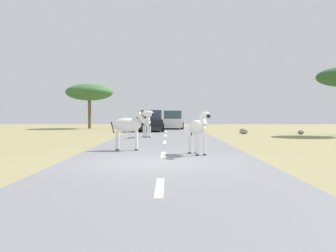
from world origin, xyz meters
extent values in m
plane|color=#8E8456|center=(0.00, 0.00, 0.00)|extent=(90.00, 90.00, 0.00)
cube|color=slate|center=(0.29, 0.00, 0.03)|extent=(6.00, 64.00, 0.05)
cube|color=silver|center=(0.29, -4.00, 0.05)|extent=(0.16, 2.00, 0.01)
cube|color=silver|center=(0.29, 2.00, 0.05)|extent=(0.16, 2.00, 0.01)
cube|color=silver|center=(0.29, 8.00, 0.05)|extent=(0.16, 2.00, 0.01)
cube|color=silver|center=(0.29, 14.00, 0.05)|extent=(0.16, 2.00, 0.01)
cube|color=silver|center=(0.29, 20.00, 0.05)|extent=(0.16, 2.00, 0.01)
cube|color=silver|center=(0.29, 26.00, 0.05)|extent=(0.16, 2.00, 0.01)
ellipsoid|color=silver|center=(-0.84, 12.19, 0.97)|extent=(0.64, 1.11, 0.49)
cylinder|color=silver|center=(-0.89, 11.83, 0.40)|extent=(0.12, 0.12, 0.71)
cylinder|color=#28231E|center=(-0.89, 11.83, 0.07)|extent=(0.14, 0.14, 0.05)
cylinder|color=silver|center=(-0.63, 11.89, 0.40)|extent=(0.12, 0.12, 0.71)
cylinder|color=#28231E|center=(-0.63, 11.89, 0.07)|extent=(0.14, 0.14, 0.05)
cylinder|color=silver|center=(-1.05, 12.49, 0.40)|extent=(0.12, 0.12, 0.71)
cylinder|color=#28231E|center=(-1.05, 12.49, 0.07)|extent=(0.14, 0.14, 0.05)
cylinder|color=silver|center=(-0.79, 12.55, 0.40)|extent=(0.12, 0.12, 0.71)
cylinder|color=#28231E|center=(-0.79, 12.55, 0.07)|extent=(0.14, 0.14, 0.05)
cylinder|color=silver|center=(-0.72, 11.71, 1.22)|extent=(0.27, 0.40, 0.42)
cube|color=black|center=(-0.72, 11.71, 1.30)|extent=(0.12, 0.34, 0.29)
ellipsoid|color=silver|center=(-0.67, 11.47, 1.37)|extent=(0.29, 0.48, 0.23)
ellipsoid|color=black|center=(-0.62, 11.30, 1.36)|extent=(0.17, 0.18, 0.14)
cone|color=silver|center=(-0.76, 11.57, 1.49)|extent=(0.10, 0.10, 0.13)
cone|color=silver|center=(-0.63, 11.60, 1.49)|extent=(0.10, 0.10, 0.13)
cylinder|color=black|center=(-0.96, 12.70, 0.87)|extent=(0.07, 0.15, 0.42)
ellipsoid|color=silver|center=(-1.15, 3.71, 1.04)|extent=(1.14, 0.50, 0.53)
cylinder|color=silver|center=(-0.77, 3.59, 0.43)|extent=(0.12, 0.12, 0.76)
cylinder|color=#28231E|center=(-0.77, 3.59, 0.08)|extent=(0.13, 0.13, 0.05)
cylinder|color=silver|center=(-0.79, 3.87, 0.43)|extent=(0.12, 0.12, 0.76)
cylinder|color=#28231E|center=(-0.79, 3.87, 0.08)|extent=(0.13, 0.13, 0.05)
cylinder|color=silver|center=(-1.51, 3.55, 0.43)|extent=(0.12, 0.12, 0.76)
cylinder|color=#28231E|center=(-1.51, 3.55, 0.08)|extent=(0.13, 0.13, 0.05)
cylinder|color=silver|center=(-1.52, 3.84, 0.43)|extent=(0.12, 0.12, 0.76)
cylinder|color=#28231E|center=(-1.52, 3.84, 0.08)|extent=(0.13, 0.13, 0.05)
cylinder|color=silver|center=(-0.61, 3.74, 1.31)|extent=(0.41, 0.22, 0.45)
cube|color=black|center=(-0.61, 3.74, 1.40)|extent=(0.37, 0.06, 0.31)
ellipsoid|color=silver|center=(-0.35, 3.75, 1.48)|extent=(0.50, 0.23, 0.24)
ellipsoid|color=black|center=(-0.15, 3.76, 1.46)|extent=(0.18, 0.15, 0.15)
cone|color=silver|center=(-0.47, 3.67, 1.60)|extent=(0.10, 0.10, 0.14)
cone|color=silver|center=(-0.47, 3.82, 1.60)|extent=(0.10, 0.10, 0.14)
cylinder|color=black|center=(-1.70, 3.69, 0.94)|extent=(0.16, 0.05, 0.45)
ellipsoid|color=silver|center=(1.45, 2.11, 0.99)|extent=(0.75, 1.15, 0.50)
cylinder|color=silver|center=(1.44, 1.73, 0.41)|extent=(0.14, 0.14, 0.73)
cylinder|color=#28231E|center=(1.44, 1.73, 0.07)|extent=(0.16, 0.16, 0.05)
cylinder|color=silver|center=(1.70, 1.82, 0.41)|extent=(0.14, 0.14, 0.73)
cylinder|color=#28231E|center=(1.70, 1.82, 0.07)|extent=(0.16, 0.16, 0.05)
cylinder|color=silver|center=(1.21, 2.39, 0.41)|extent=(0.14, 0.14, 0.73)
cylinder|color=#28231E|center=(1.21, 2.39, 0.07)|extent=(0.16, 0.16, 0.05)
cylinder|color=silver|center=(1.47, 2.48, 0.41)|extent=(0.14, 0.14, 0.73)
cylinder|color=#28231E|center=(1.47, 2.48, 0.07)|extent=(0.16, 0.16, 0.05)
cylinder|color=silver|center=(1.62, 1.62, 1.25)|extent=(0.31, 0.42, 0.43)
cube|color=black|center=(1.62, 1.62, 1.34)|extent=(0.15, 0.35, 0.30)
ellipsoid|color=silver|center=(1.70, 1.38, 1.41)|extent=(0.33, 0.50, 0.23)
ellipsoid|color=black|center=(1.76, 1.21, 1.39)|extent=(0.18, 0.20, 0.14)
cone|color=silver|center=(1.60, 1.47, 1.53)|extent=(0.11, 0.11, 0.14)
cone|color=silver|center=(1.73, 1.52, 1.53)|extent=(0.11, 0.11, 0.14)
cylinder|color=black|center=(1.28, 2.61, 0.90)|extent=(0.09, 0.15, 0.43)
cube|color=white|center=(0.87, 26.00, 0.63)|extent=(1.83, 4.21, 0.80)
cube|color=#334751|center=(0.87, 25.80, 1.41)|extent=(1.65, 2.21, 0.76)
cube|color=black|center=(0.86, 28.16, 0.36)|extent=(1.71, 0.17, 0.24)
cylinder|color=black|center=(1.76, 27.36, 0.39)|extent=(0.22, 0.68, 0.68)
cylinder|color=black|center=(-0.04, 27.35, 0.39)|extent=(0.22, 0.68, 0.68)
cylinder|color=black|center=(1.78, 24.66, 0.39)|extent=(0.22, 0.68, 0.68)
cylinder|color=black|center=(-0.02, 24.65, 0.39)|extent=(0.22, 0.68, 0.68)
cube|color=black|center=(-0.93, 20.80, 0.63)|extent=(1.97, 4.27, 0.80)
cube|color=#334751|center=(-0.94, 21.00, 1.41)|extent=(1.73, 2.26, 0.76)
cube|color=black|center=(-0.84, 18.64, 0.36)|extent=(1.72, 0.23, 0.24)
cylinder|color=black|center=(-1.77, 19.41, 0.39)|extent=(0.25, 0.69, 0.68)
cylinder|color=black|center=(0.03, 19.48, 0.39)|extent=(0.25, 0.69, 0.68)
cylinder|color=black|center=(-1.88, 22.11, 0.39)|extent=(0.25, 0.69, 0.68)
cylinder|color=black|center=(-0.08, 22.18, 0.39)|extent=(0.25, 0.69, 0.68)
cylinder|color=brown|center=(-7.52, 28.17, 1.42)|extent=(0.32, 0.32, 2.84)
ellipsoid|color=#386633|center=(-7.52, 28.17, 3.67)|extent=(4.76, 4.76, 1.67)
ellipsoid|color=gray|center=(6.05, 17.28, 0.22)|extent=(0.67, 0.64, 0.43)
ellipsoid|color=gray|center=(10.04, 16.67, 0.15)|extent=(0.46, 0.43, 0.31)
camera|label=1|loc=(0.45, -11.44, 1.45)|focal=41.75mm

